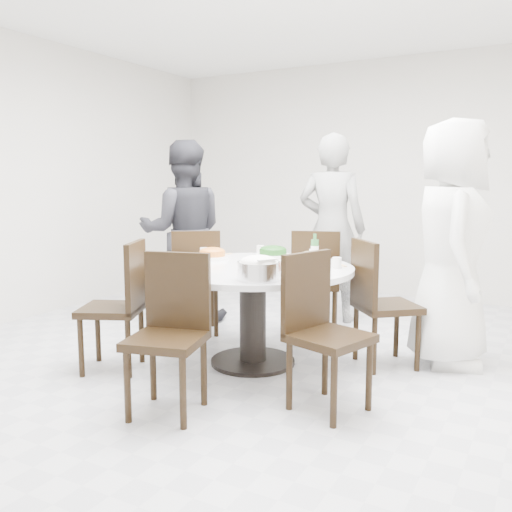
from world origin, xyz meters
The scene contains 23 objects.
floor centered at (0.00, 0.00, 0.00)m, with size 6.00×6.00×0.01m, color silver.
wall_back centered at (0.00, 3.00, 1.40)m, with size 6.00×0.01×2.80m, color silver.
wall_left centered at (-3.00, 0.00, 1.40)m, with size 0.01×6.00×2.80m, color silver.
dining_table centered at (-0.31, 0.01, 0.38)m, with size 1.50×1.50×0.75m, color silver.
chair_ne centered at (0.58, 0.46, 0.47)m, with size 0.42×0.42×0.95m, color black.
chair_n centered at (-0.22, 1.03, 0.47)m, with size 0.42×0.42×0.95m, color black.
chair_nw centered at (-1.19, 0.50, 0.47)m, with size 0.42×0.42×0.95m, color black.
chair_sw centered at (-1.15, -0.61, 0.47)m, with size 0.42×0.42×0.95m, color black.
chair_s centered at (-0.32, -1.02, 0.47)m, with size 0.42×0.42×0.95m, color black.
chair_se centered at (0.51, -0.51, 0.47)m, with size 0.42×0.42×0.95m, color black.
diner_right centered at (0.98, 0.74, 0.92)m, with size 0.90×0.58×1.83m, color white.
diner_middle centered at (-0.28, 1.53, 0.91)m, with size 0.67×0.44×1.83m, color black.
diner_left centered at (-1.55, 0.81, 0.88)m, with size 0.86×0.67×1.77m, color #222227.
dish_greens centered at (-0.39, 0.50, 0.79)m, with size 0.29×0.29×0.07m, color white.
dish_pale centered at (0.03, 0.34, 0.79)m, with size 0.27×0.27×0.07m, color white.
dish_orange centered at (-0.77, 0.16, 0.79)m, with size 0.27×0.27×0.07m, color white.
dish_redbrown centered at (0.14, -0.13, 0.78)m, with size 0.26×0.26×0.06m, color white.
dish_tofu centered at (-0.74, -0.19, 0.79)m, with size 0.27×0.27×0.07m, color white.
rice_bowl centered at (0.00, -0.47, 0.81)m, with size 0.28×0.28×0.12m, color silver.
soup_bowl centered at (-0.59, -0.45, 0.79)m, with size 0.25×0.25×0.08m, color white.
beverage_bottle centered at (-0.03, 0.52, 0.86)m, with size 0.06×0.06×0.21m, color #296832.
tea_cups centered at (-0.33, 0.61, 0.79)m, with size 0.07×0.07×0.08m, color white.
chopsticks centered at (-0.29, 0.66, 0.76)m, with size 0.24×0.04×0.01m, color tan, non-canonical shape.
Camera 1 is at (1.65, -3.46, 1.39)m, focal length 38.00 mm.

